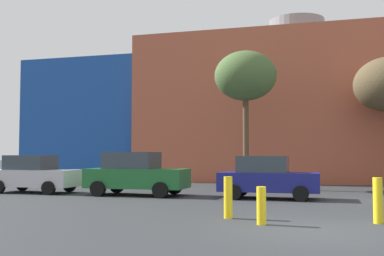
# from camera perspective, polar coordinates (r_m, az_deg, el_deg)

# --- Properties ---
(ground_plane) EXTENTS (200.00, 200.00, 0.00)m
(ground_plane) POSITION_cam_1_polar(r_m,az_deg,el_deg) (11.44, 15.14, -12.12)
(ground_plane) COLOR #2D3033
(building_backdrop) EXTENTS (38.48, 13.01, 11.60)m
(building_backdrop) POSITION_cam_1_polar(r_m,az_deg,el_deg) (34.53, 12.90, 1.58)
(building_backdrop) COLOR #B2563D
(building_backdrop) RESTS_ON ground_plane
(parked_car_0) EXTENTS (3.99, 1.96, 1.73)m
(parked_car_0) POSITION_cam_1_polar(r_m,az_deg,el_deg) (22.68, -18.93, -5.40)
(parked_car_0) COLOR silver
(parked_car_0) RESTS_ON ground_plane
(parked_car_1) EXTENTS (4.32, 2.12, 1.87)m
(parked_car_1) POSITION_cam_1_polar(r_m,az_deg,el_deg) (20.25, -6.94, -5.63)
(parked_car_1) COLOR #1E662D
(parked_car_1) RESTS_ON ground_plane
(parked_car_2) EXTENTS (3.95, 1.94, 1.71)m
(parked_car_2) POSITION_cam_1_polar(r_m,az_deg,el_deg) (18.84, 9.28, -6.04)
(parked_car_2) COLOR navy
(parked_car_2) RESTS_ON ground_plane
(bare_tree_0) EXTENTS (3.22, 3.22, 7.13)m
(bare_tree_0) POSITION_cam_1_polar(r_m,az_deg,el_deg) (24.28, 6.62, 6.28)
(bare_tree_0) COLOR brown
(bare_tree_0) RESTS_ON ground_plane
(bollard_yellow_0) EXTENTS (0.24, 0.24, 1.16)m
(bollard_yellow_0) POSITION_cam_1_polar(r_m,az_deg,el_deg) (13.05, 4.48, -8.54)
(bollard_yellow_0) COLOR yellow
(bollard_yellow_0) RESTS_ON ground_plane
(bollard_yellow_1) EXTENTS (0.24, 0.24, 1.18)m
(bollard_yellow_1) POSITION_cam_1_polar(r_m,az_deg,el_deg) (12.98, 21.96, -8.30)
(bollard_yellow_1) COLOR yellow
(bollard_yellow_1) RESTS_ON ground_plane
(bollard_yellow_2) EXTENTS (0.24, 0.24, 0.96)m
(bollard_yellow_2) POSITION_cam_1_polar(r_m,az_deg,el_deg) (12.01, 8.56, -9.45)
(bollard_yellow_2) COLOR yellow
(bollard_yellow_2) RESTS_ON ground_plane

